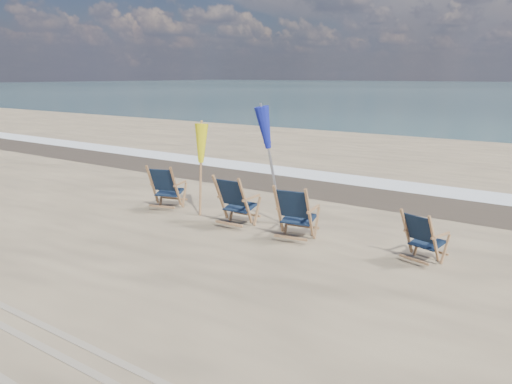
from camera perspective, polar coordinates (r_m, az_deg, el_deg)
surf_foam at (r=14.93m, az=13.56°, el=1.04°), size 200.00×1.40×0.01m
wet_sand_strip at (r=13.58m, az=11.21°, el=-0.04°), size 200.00×2.60×0.00m
tire_tracks at (r=6.60m, az=-26.86°, el=-15.90°), size 80.00×1.30×0.01m
beach_chair_0 at (r=11.54m, az=-9.16°, el=0.42°), size 0.88×0.94×1.07m
beach_chair_1 at (r=9.99m, az=-1.25°, el=-1.31°), size 0.74×0.83×1.11m
beach_chair_2 at (r=9.22m, az=6.09°, el=-2.67°), size 0.82×0.89×1.10m
beach_chair_3 at (r=8.54m, az=19.64°, el=-5.31°), size 0.76×0.81×0.92m
umbrella_yellow at (r=11.00m, az=-6.41°, el=4.98°), size 0.30×0.30×2.01m
umbrella_blue at (r=10.19m, az=1.91°, el=6.76°), size 0.30×0.30×2.46m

